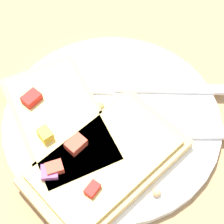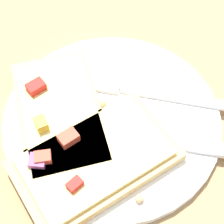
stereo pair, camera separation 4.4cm
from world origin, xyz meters
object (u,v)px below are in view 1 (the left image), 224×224
fork (125,86)px  pizza_slice_main (61,123)px  pizza_slice_corner (105,162)px  knife (176,133)px  plate (112,119)px

fork → pizza_slice_main: (0.02, -0.10, 0.01)m
pizza_slice_main → pizza_slice_corner: (0.07, 0.02, -0.00)m
fork → knife: 0.09m
knife → pizza_slice_corner: size_ratio=1.03×
pizza_slice_corner → fork: bearing=34.4°
fork → pizza_slice_corner: 0.11m
fork → plate: bearing=71.8°
fork → knife: knife is taller
plate → fork: bearing=131.6°
knife → pizza_slice_corner: (-0.00, -0.09, 0.01)m
pizza_slice_main → pizza_slice_corner: size_ratio=0.94×
knife → fork: bearing=-49.7°
plate → knife: bearing=43.4°
plate → pizza_slice_corner: bearing=-35.3°
pizza_slice_main → pizza_slice_corner: 0.07m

